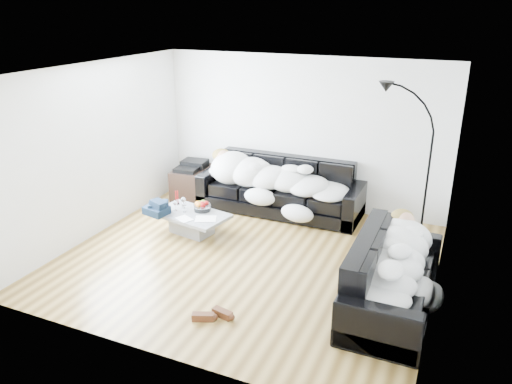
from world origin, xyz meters
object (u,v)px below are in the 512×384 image
at_px(coffee_table, 191,223).
at_px(fruit_bowl, 202,206).
at_px(candle_right, 178,198).
at_px(av_cabinet, 193,183).
at_px(sofa_right, 394,274).
at_px(wine_glass_a, 183,203).
at_px(sofa_back, 280,186).
at_px(shoes, 212,315).
at_px(wine_glass_b, 175,206).
at_px(wine_glass_c, 184,207).
at_px(stereo, 192,165).
at_px(sleeper_right, 395,258).
at_px(floor_lamp, 428,176).
at_px(candle_left, 176,198).
at_px(sleeper_back, 279,176).

relative_size(coffee_table, fruit_bowl, 4.28).
distance_m(candle_right, av_cabinet, 1.18).
bearing_deg(sofa_right, wine_glass_a, 74.91).
relative_size(sofa_back, shoes, 6.57).
xyz_separation_m(wine_glass_b, wine_glass_c, (0.16, 0.00, -0.00)).
distance_m(coffee_table, stereo, 1.61).
bearing_deg(wine_glass_a, wine_glass_c, -53.93).
xyz_separation_m(sleeper_right, coffee_table, (-3.20, 0.78, -0.47)).
bearing_deg(sleeper_right, av_cabinet, 61.83).
relative_size(sofa_back, av_cabinet, 3.40).
xyz_separation_m(sofa_right, stereo, (-3.96, 2.12, 0.20)).
distance_m(stereo, floor_lamp, 4.09).
bearing_deg(candle_left, sofa_right, -15.64).
relative_size(sleeper_back, coffee_table, 2.06).
bearing_deg(shoes, candle_right, 119.06).
relative_size(coffee_table, floor_lamp, 0.55).
bearing_deg(fruit_bowl, candle_left, 173.15).
relative_size(sofa_back, wine_glass_b, 16.85).
xyz_separation_m(sofa_back, floor_lamp, (2.37, -0.20, 0.58)).
height_order(coffee_table, stereo, stereo).
bearing_deg(sleeper_back, shoes, -82.27).
relative_size(sleeper_right, candle_right, 7.83).
xyz_separation_m(sleeper_right, candle_left, (-3.61, 1.01, -0.19)).
distance_m(wine_glass_a, wine_glass_c, 0.17).
bearing_deg(shoes, wine_glass_a, 117.65).
xyz_separation_m(sleeper_back, stereo, (-1.70, 0.01, -0.03)).
xyz_separation_m(sofa_back, wine_glass_c, (-1.06, -1.38, -0.04)).
xyz_separation_m(sleeper_right, stereo, (-3.96, 2.12, -0.01)).
relative_size(sofa_back, coffee_table, 2.43).
xyz_separation_m(wine_glass_a, wine_glass_c, (0.10, -0.14, -0.01)).
bearing_deg(candle_right, sleeper_back, 39.61).
xyz_separation_m(wine_glass_c, av_cabinet, (-0.64, 1.34, -0.13)).
distance_m(wine_glass_c, floor_lamp, 3.68).
height_order(sofa_back, coffee_table, sofa_back).
bearing_deg(wine_glass_b, stereo, 109.76).
xyz_separation_m(sleeper_right, floor_lamp, (0.11, 1.96, 0.39)).
distance_m(av_cabinet, floor_lamp, 4.14).
distance_m(coffee_table, av_cabinet, 1.54).
relative_size(sleeper_right, floor_lamp, 0.87).
xyz_separation_m(sleeper_right, fruit_bowl, (-3.10, 0.95, -0.22)).
relative_size(wine_glass_a, stereo, 0.41).
bearing_deg(coffee_table, shoes, -53.76).
bearing_deg(candle_left, fruit_bowl, -6.85).
distance_m(sleeper_back, wine_glass_a, 1.68).
relative_size(candle_left, stereo, 0.51).
xyz_separation_m(candle_right, floor_lamp, (3.69, 0.94, 0.59)).
bearing_deg(fruit_bowl, coffee_table, -122.63).
bearing_deg(candle_right, floor_lamp, 14.34).
distance_m(sleeper_right, wine_glass_c, 3.42).
bearing_deg(sofa_right, av_cabinet, 61.83).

